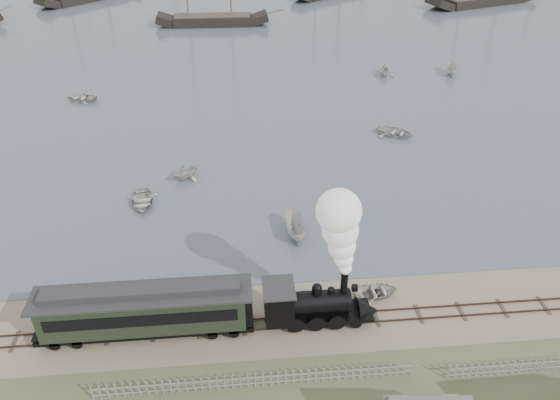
{
  "coord_description": "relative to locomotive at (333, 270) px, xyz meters",
  "views": [
    {
      "loc": [
        -7.08,
        -28.27,
        27.03
      ],
      "look_at": [
        -3.7,
        7.95,
        3.5
      ],
      "focal_mm": 35.0,
      "sensor_mm": 36.0,
      "label": 1
    }
  ],
  "objects": [
    {
      "name": "ground",
      "position": [
        1.21,
        2.0,
        -4.49
      ],
      "size": [
        600.0,
        600.0,
        0.0
      ],
      "primitive_type": "plane",
      "color": "tan",
      "rests_on": "ground"
    },
    {
      "name": "rail_track",
      "position": [
        1.21,
        0.0,
        -4.45
      ],
      "size": [
        120.0,
        1.8,
        0.16
      ],
      "color": "#3B2A20",
      "rests_on": "ground"
    },
    {
      "name": "picket_fence_west",
      "position": [
        -5.29,
        -5.0,
        -4.49
      ],
      "size": [
        19.0,
        0.1,
        1.2
      ],
      "primitive_type": null,
      "color": "gray",
      "rests_on": "ground"
    },
    {
      "name": "locomotive",
      "position": [
        0.0,
        0.0,
        0.0
      ],
      "size": [
        7.81,
        2.92,
        9.74
      ],
      "color": "black",
      "rests_on": "ground"
    },
    {
      "name": "passenger_coach",
      "position": [
        -12.19,
        -0.0,
        -2.35
      ],
      "size": [
        13.94,
        2.69,
        3.38
      ],
      "color": "black",
      "rests_on": "ground"
    },
    {
      "name": "beached_dinghy",
      "position": [
        3.74,
        2.15,
        -4.14
      ],
      "size": [
        2.69,
        3.54,
        0.69
      ],
      "primitive_type": "imported",
      "rotation": [
        0.0,
        0.0,
        1.67
      ],
      "color": "#BCBAB2",
      "rests_on": "ground"
    },
    {
      "name": "rowboat_0",
      "position": [
        -14.35,
        15.62,
        -4.02
      ],
      "size": [
        4.23,
        3.26,
        0.81
      ],
      "primitive_type": "imported",
      "rotation": [
        0.0,
        0.0,
        0.12
      ],
      "color": "#BCBAB2",
      "rests_on": "harbor_water"
    },
    {
      "name": "rowboat_1",
      "position": [
        -10.7,
        20.02,
        -3.61
      ],
      "size": [
        4.05,
        4.11,
        1.64
      ],
      "primitive_type": "imported",
      "rotation": [
        0.0,
        0.0,
        2.25
      ],
      "color": "#BCBAB2",
      "rests_on": "harbor_water"
    },
    {
      "name": "rowboat_2",
      "position": [
        -1.3,
        9.82,
        -3.67
      ],
      "size": [
        4.0,
        1.67,
        1.52
      ],
      "primitive_type": "imported",
      "rotation": [
        0.0,
        0.0,
        3.19
      ],
      "color": "#BCBAB2",
      "rests_on": "harbor_water"
    },
    {
      "name": "rowboat_3",
      "position": [
        12.02,
        27.21,
        -4.0
      ],
      "size": [
        4.76,
        5.09,
        0.86
      ],
      "primitive_type": "imported",
      "rotation": [
        0.0,
        0.0,
        0.98
      ],
      "color": "#BCBAB2",
      "rests_on": "harbor_water"
    },
    {
      "name": "rowboat_5",
      "position": [
        25.1,
        45.67,
        -3.71
      ],
      "size": [
        3.93,
        2.14,
        1.44
      ],
      "primitive_type": "imported",
      "rotation": [
        0.0,
        0.0,
        2.93
      ],
      "color": "#BCBAB2",
      "rests_on": "harbor_water"
    },
    {
      "name": "rowboat_6",
      "position": [
        -24.91,
        40.79,
        -4.02
      ],
      "size": [
        3.88,
        4.63,
        0.82
      ],
      "primitive_type": "imported",
      "rotation": [
        0.0,
        0.0,
        4.41
      ],
      "color": "#BCBAB2",
      "rests_on": "harbor_water"
    },
    {
      "name": "rowboat_7",
      "position": [
        15.57,
        46.04,
        -3.58
      ],
      "size": [
        3.76,
        3.43,
        1.7
      ],
      "primitive_type": "imported",
      "rotation": [
        0.0,
        0.0,
        6.06
      ],
      "color": "#BCBAB2",
      "rests_on": "harbor_water"
    }
  ]
}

